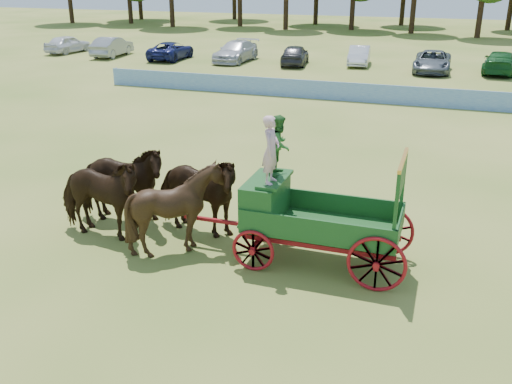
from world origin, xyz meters
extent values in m
plane|color=#A19749|center=(0.00, 0.00, 0.00)|extent=(160.00, 160.00, 0.00)
imported|color=black|center=(-2.02, -1.76, 1.21)|extent=(2.89, 1.37, 2.41)
imported|color=black|center=(-2.02, -0.66, 1.21)|extent=(3.02, 1.73, 2.41)
imported|color=black|center=(0.38, -1.76, 1.21)|extent=(2.34, 2.11, 2.42)
imported|color=black|center=(0.38, -0.66, 1.21)|extent=(3.00, 1.67, 2.41)
cube|color=#A21110|center=(2.58, -1.21, 0.60)|extent=(0.12, 2.00, 0.12)
cube|color=#A21110|center=(5.58, -1.21, 0.60)|extent=(0.12, 2.00, 0.12)
cube|color=#A21110|center=(4.08, -1.76, 0.72)|extent=(3.80, 0.10, 0.12)
cube|color=#A21110|center=(4.08, -0.66, 0.72)|extent=(3.80, 0.10, 0.12)
cube|color=#A21110|center=(1.68, -1.21, 0.75)|extent=(2.80, 0.09, 0.09)
cube|color=#1B531C|center=(4.08, -1.21, 1.00)|extent=(3.80, 1.80, 0.10)
cube|color=#1B531C|center=(4.08, -2.09, 1.30)|extent=(3.80, 0.06, 0.55)
cube|color=#1B531C|center=(4.08, -0.33, 1.30)|extent=(3.80, 0.06, 0.55)
cube|color=#1B531C|center=(5.96, -1.21, 1.30)|extent=(0.06, 1.80, 0.55)
cube|color=#1B531C|center=(2.58, -1.21, 1.55)|extent=(0.85, 1.70, 1.05)
cube|color=#1B531C|center=(2.83, -1.21, 2.12)|extent=(0.55, 1.50, 0.08)
cube|color=#1B531C|center=(2.20, -1.21, 1.35)|extent=(0.10, 1.60, 0.65)
cube|color=#1B531C|center=(2.38, -1.21, 1.05)|extent=(0.55, 1.60, 0.06)
cube|color=#1B531C|center=(5.88, -2.01, 1.95)|extent=(0.08, 0.08, 1.80)
cube|color=#1B531C|center=(5.88, -0.41, 1.95)|extent=(0.08, 0.08, 1.80)
cube|color=#1B531C|center=(5.88, -1.21, 2.55)|extent=(0.07, 1.75, 0.75)
cube|color=gold|center=(5.88, -1.21, 2.95)|extent=(0.08, 1.80, 0.09)
cube|color=gold|center=(5.84, -1.21, 2.55)|extent=(0.02, 1.30, 0.12)
torus|color=#A21110|center=(2.58, -2.16, 0.55)|extent=(1.09, 0.09, 1.09)
torus|color=#A21110|center=(2.58, -0.26, 0.55)|extent=(1.09, 0.09, 1.09)
torus|color=#A21110|center=(5.58, -2.16, 0.70)|extent=(1.39, 0.09, 1.39)
torus|color=#A21110|center=(5.58, -0.26, 0.70)|extent=(1.39, 0.09, 1.39)
imported|color=beige|center=(2.83, -1.56, 2.99)|extent=(0.40, 0.61, 1.66)
imported|color=#296827|center=(2.83, -0.86, 2.92)|extent=(0.57, 0.73, 1.51)
cube|color=blue|center=(-1.00, 18.00, 0.53)|extent=(26.00, 0.08, 1.05)
imported|color=silver|center=(-26.00, 29.65, 0.78)|extent=(2.27, 4.72, 1.55)
imported|color=gray|center=(-21.05, 29.01, 0.82)|extent=(2.16, 5.08, 1.63)
imported|color=navy|center=(-15.49, 29.06, 0.72)|extent=(2.56, 5.24, 1.43)
imported|color=silver|center=(-10.02, 29.71, 0.81)|extent=(2.49, 5.65, 1.61)
imported|color=#333338|center=(-5.07, 29.58, 0.79)|extent=(2.47, 4.82, 1.57)
imported|color=silver|center=(-0.34, 31.12, 0.72)|extent=(1.95, 4.50, 1.44)
imported|color=slate|center=(5.20, 29.65, 0.76)|extent=(2.56, 5.48, 1.52)
imported|color=#144C1E|center=(9.81, 30.57, 0.79)|extent=(2.77, 5.62, 1.57)
cylinder|color=#382314|center=(-44.00, 55.26, 2.64)|extent=(0.60, 0.60, 5.28)
cylinder|color=#382314|center=(-35.87, 57.19, 2.10)|extent=(0.60, 0.60, 4.19)
cylinder|color=#382314|center=(-28.25, 54.62, 2.51)|extent=(0.60, 0.60, 5.03)
cylinder|color=#382314|center=(-20.36, 58.34, 2.70)|extent=(0.60, 0.60, 5.40)
cylinder|color=#382314|center=(-13.53, 56.14, 2.70)|extent=(0.60, 0.60, 5.40)
cylinder|color=#382314|center=(-5.77, 58.35, 2.18)|extent=(0.60, 0.60, 4.36)
cylinder|color=#382314|center=(1.52, 56.52, 2.35)|extent=(0.60, 0.60, 4.69)
cylinder|color=#382314|center=(8.70, 54.12, 2.17)|extent=(0.60, 0.60, 4.33)
cylinder|color=#382314|center=(-24.96, 68.29, 2.71)|extent=(0.60, 0.60, 5.43)
cylinder|color=#382314|center=(-11.70, 64.23, 2.51)|extent=(0.60, 0.60, 5.02)
cylinder|color=#382314|center=(-0.56, 66.27, 2.31)|extent=(0.60, 0.60, 4.63)
cylinder|color=#382314|center=(12.34, 64.18, 2.56)|extent=(0.60, 0.60, 5.11)
camera|label=1|loc=(6.73, -13.97, 7.02)|focal=40.00mm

